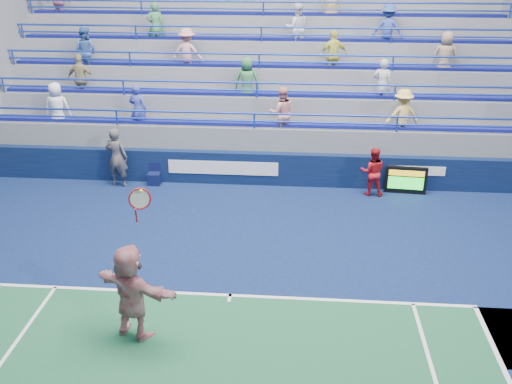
# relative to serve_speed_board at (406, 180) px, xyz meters

# --- Properties ---
(ground) EXTENTS (120.00, 120.00, 0.00)m
(ground) POSITION_rel_serve_speed_board_xyz_m (-4.86, -6.13, -0.45)
(ground) COLOR #333538
(sponsor_wall) EXTENTS (18.00, 0.32, 1.10)m
(sponsor_wall) POSITION_rel_serve_speed_board_xyz_m (-4.85, 0.37, 0.10)
(sponsor_wall) COLOR #091733
(sponsor_wall) RESTS_ON ground
(bleacher_stand) EXTENTS (18.00, 5.60, 6.13)m
(bleacher_stand) POSITION_rel_serve_speed_board_xyz_m (-4.86, 4.14, 1.10)
(bleacher_stand) COLOR slate
(bleacher_stand) RESTS_ON ground
(serve_speed_board) EXTENTS (1.30, 0.25, 0.89)m
(serve_speed_board) POSITION_rel_serve_speed_board_xyz_m (0.00, 0.00, 0.00)
(serve_speed_board) COLOR black
(serve_speed_board) RESTS_ON ground
(judge_chair) EXTENTS (0.40, 0.40, 0.72)m
(judge_chair) POSITION_rel_serve_speed_board_xyz_m (-8.12, 0.07, -0.22)
(judge_chair) COLOR #0C123B
(judge_chair) RESTS_ON ground
(tennis_player) EXTENTS (1.99, 1.31, 3.30)m
(tennis_player) POSITION_rel_serve_speed_board_xyz_m (-6.63, -7.64, 0.58)
(tennis_player) COLOR silver
(tennis_player) RESTS_ON ground
(line_judge) EXTENTS (0.77, 0.56, 1.98)m
(line_judge) POSITION_rel_serve_speed_board_xyz_m (-9.26, -0.12, 0.54)
(line_judge) COLOR #141C38
(line_judge) RESTS_ON ground
(ball_girl) EXTENTS (0.79, 0.63, 1.57)m
(ball_girl) POSITION_rel_serve_speed_board_xyz_m (-1.09, -0.20, 0.34)
(ball_girl) COLOR red
(ball_girl) RESTS_ON ground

